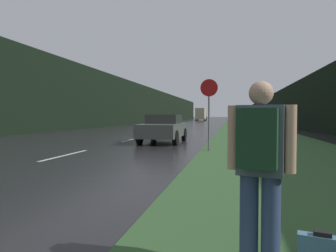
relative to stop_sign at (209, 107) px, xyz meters
The scene contains 10 objects.
grass_verge 29.06m from the stop_sign, 84.73° to the left, with size 6.00×240.00×0.02m, color #33562D.
lane_stripe_b 5.60m from the stop_sign, 154.89° to the right, with size 0.12×3.00×0.01m, color silver.
lane_stripe_c 6.98m from the stop_sign, 135.56° to the left, with size 0.12×3.00×0.01m, color silver.
lane_stripe_d 12.81m from the stop_sign, 112.37° to the left, with size 0.12×3.00×0.01m, color silver.
treeline_far_side 41.83m from the stop_sign, 111.51° to the left, with size 2.00×140.00×6.71m, color black.
treeline_near_side 39.85m from the stop_sign, 77.44° to the left, with size 2.00×140.00×5.10m, color black.
stop_sign is the anchor object (origin of this frame).
hitchhiker_with_backpack 9.09m from the stop_sign, 82.93° to the right, with size 0.58×0.47×1.70m.
car_passing_near 4.36m from the stop_sign, 127.46° to the left, with size 1.96×4.17×1.44m.
delivery_truck 67.58m from the stop_sign, 96.01° to the left, with size 2.50×7.14×3.30m.
Camera 1 is at (5.70, -0.61, 1.39)m, focal length 32.00 mm.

